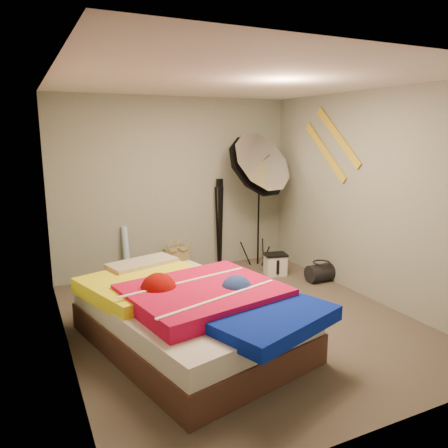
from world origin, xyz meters
TOP-DOWN VIEW (x-y plane):
  - floor at (0.00, 0.00)m, footprint 4.00×4.00m
  - ceiling at (0.00, 0.00)m, footprint 4.00×4.00m
  - wall_back at (0.00, 2.00)m, footprint 3.50×0.00m
  - wall_front at (0.00, -2.00)m, footprint 3.50×0.00m
  - wall_left at (-1.75, 0.00)m, footprint 0.00×4.00m
  - wall_right at (1.75, 0.00)m, footprint 0.00×4.00m
  - tote_bag at (-0.05, 1.89)m, footprint 0.39×0.21m
  - wrapping_roll at (-0.78, 1.90)m, footprint 0.09×0.21m
  - camera_case at (1.17, 1.15)m, footprint 0.33×0.27m
  - duffel_bag at (1.60, 0.65)m, footprint 0.40×0.24m
  - wall_stripe_upper at (1.73, 0.60)m, footprint 0.02×0.91m
  - wall_stripe_lower at (1.73, 0.85)m, footprint 0.02×0.91m
  - bed at (-0.68, -0.29)m, footprint 2.02×2.51m
  - photo_umbrella at (1.08, 1.56)m, footprint 1.16×0.90m
  - camera_tripod at (0.64, 1.88)m, footprint 0.09×0.09m

SIDE VIEW (x-z plane):
  - floor at x=0.00m, z-range 0.00..0.00m
  - duffel_bag at x=1.60m, z-range 0.00..0.24m
  - camera_case at x=1.17m, z-range 0.00..0.29m
  - tote_bag at x=-0.05m, z-range -0.01..0.37m
  - bed at x=-0.68m, z-range 0.00..0.63m
  - wrapping_roll at x=-0.78m, z-range 0.00..0.74m
  - camera_tripod at x=0.64m, z-range 0.10..1.44m
  - wall_back at x=0.00m, z-range -0.50..3.00m
  - wall_front at x=0.00m, z-range -0.50..3.00m
  - wall_left at x=-1.75m, z-range -0.75..3.25m
  - wall_right at x=1.75m, z-range -0.75..3.25m
  - photo_umbrella at x=1.08m, z-range 0.46..2.58m
  - wall_stripe_lower at x=1.73m, z-range 1.36..2.14m
  - wall_stripe_upper at x=1.73m, z-range 1.56..2.34m
  - ceiling at x=0.00m, z-range 2.50..2.50m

